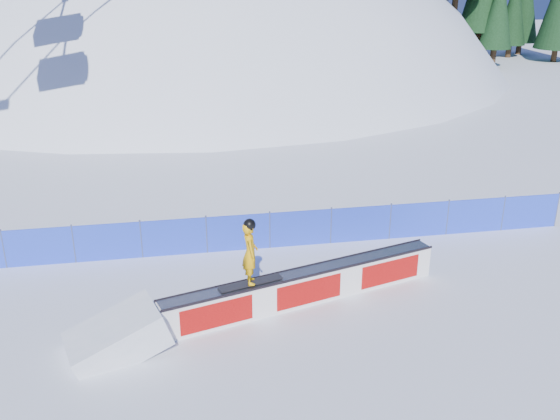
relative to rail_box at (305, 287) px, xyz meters
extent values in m
plane|color=white|center=(-1.36, -0.92, -0.47)|extent=(160.00, 160.00, 0.00)
sphere|color=white|center=(-1.36, 41.08, -18.47)|extent=(64.00, 64.00, 64.00)
cylinder|color=#362415|center=(20.88, 38.19, 4.95)|extent=(0.50, 0.50, 1.40)
cylinder|color=#362415|center=(23.15, 43.63, 2.54)|extent=(0.50, 0.50, 1.40)
cylinder|color=#362415|center=(24.39, 39.04, 1.02)|extent=(0.50, 0.50, 1.40)
cylinder|color=#362415|center=(25.65, 43.03, 0.13)|extent=(0.50, 0.50, 1.40)
cone|color=black|center=(25.65, 43.03, 4.74)|extent=(3.53, 3.53, 8.02)
cylinder|color=#362415|center=(26.73, 44.65, 0.13)|extent=(0.50, 0.50, 1.40)
cylinder|color=#362415|center=(29.85, 37.25, 0.13)|extent=(0.50, 0.50, 1.40)
cylinder|color=#362415|center=(30.47, 44.84, 0.13)|extent=(0.50, 0.50, 1.40)
cube|color=blue|center=(-1.36, 3.58, 0.13)|extent=(22.00, 0.03, 1.20)
cylinder|color=#3E486F|center=(-8.36, 3.58, 0.18)|extent=(0.05, 0.05, 1.30)
cylinder|color=#3E486F|center=(-6.36, 3.58, 0.18)|extent=(0.05, 0.05, 1.30)
cylinder|color=#3E486F|center=(-4.36, 3.58, 0.18)|extent=(0.05, 0.05, 1.30)
cylinder|color=#3E486F|center=(-2.36, 3.58, 0.18)|extent=(0.05, 0.05, 1.30)
cylinder|color=#3E486F|center=(-0.36, 3.58, 0.18)|extent=(0.05, 0.05, 1.30)
cylinder|color=#3E486F|center=(1.64, 3.58, 0.18)|extent=(0.05, 0.05, 1.30)
cylinder|color=#3E486F|center=(3.64, 3.58, 0.18)|extent=(0.05, 0.05, 1.30)
cylinder|color=#3E486F|center=(5.64, 3.58, 0.18)|extent=(0.05, 0.05, 1.30)
cylinder|color=#3E486F|center=(7.64, 3.58, 0.18)|extent=(0.05, 0.05, 1.30)
cylinder|color=#3E486F|center=(9.64, 3.58, 0.18)|extent=(0.05, 0.05, 1.30)
cube|color=white|center=(0.00, 0.00, -0.02)|extent=(7.81, 2.72, 0.90)
cube|color=#989AA6|center=(0.00, 0.00, 0.45)|extent=(7.74, 2.72, 0.04)
cube|color=black|center=(0.07, -0.25, 0.46)|extent=(7.68, 2.27, 0.06)
cube|color=black|center=(-0.07, 0.25, 0.46)|extent=(7.68, 2.27, 0.06)
cube|color=red|center=(0.07, -0.25, -0.02)|extent=(7.29, 2.15, 0.67)
cube|color=red|center=(-0.07, 0.25, -0.02)|extent=(7.29, 2.15, 0.67)
cube|color=black|center=(-1.50, -0.44, 0.50)|extent=(1.71, 0.77, 0.03)
imported|color=#F4AF0A|center=(-1.50, -0.44, 1.34)|extent=(0.40, 0.60, 1.64)
sphere|color=black|center=(-1.50, -0.44, 2.10)|extent=(0.31, 0.31, 0.31)
camera|label=1|loc=(-3.22, -14.32, 8.07)|focal=40.00mm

